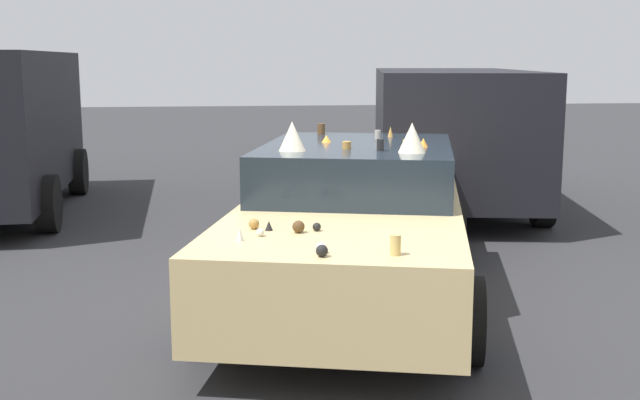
# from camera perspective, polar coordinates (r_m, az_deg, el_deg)

# --- Properties ---
(ground_plane) EXTENTS (60.00, 60.00, 0.00)m
(ground_plane) POSITION_cam_1_polar(r_m,az_deg,el_deg) (7.22, 2.38, -7.00)
(ground_plane) COLOR #2D2D30
(art_car_decorated) EXTENTS (4.99, 2.98, 1.60)m
(art_car_decorated) POSITION_cam_1_polar(r_m,az_deg,el_deg) (7.12, 2.48, -1.43)
(art_car_decorated) COLOR #D8BC7F
(art_car_decorated) RESTS_ON ground
(parked_van_near_left) EXTENTS (5.38, 2.98, 1.96)m
(parked_van_near_left) POSITION_cam_1_polar(r_m,az_deg,el_deg) (11.79, 9.20, 5.04)
(parked_van_near_left) COLOR black
(parked_van_near_left) RESTS_ON ground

